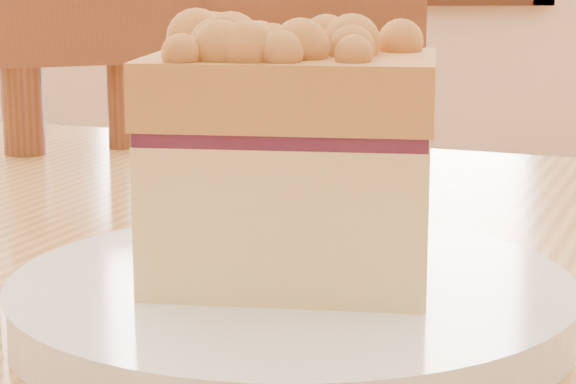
# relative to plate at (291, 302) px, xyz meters

# --- Properties ---
(plate) EXTENTS (0.24, 0.24, 0.02)m
(plate) POSITION_rel_plate_xyz_m (0.00, 0.00, 0.00)
(plate) COLOR white
(plate) RESTS_ON cafe_table_main
(cake_slice) EXTENTS (0.14, 0.11, 0.11)m
(cake_slice) POSITION_rel_plate_xyz_m (-0.00, -0.00, 0.07)
(cake_slice) COLOR #F4D58A
(cake_slice) RESTS_ON plate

